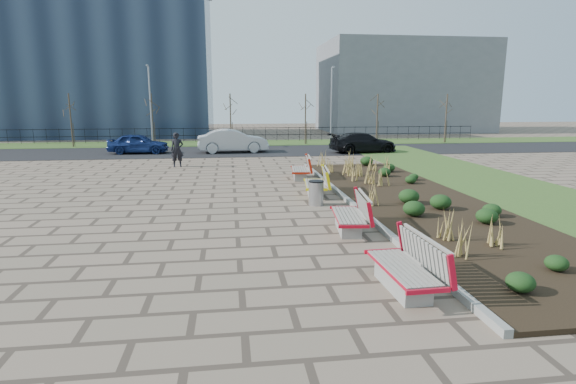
{
  "coord_description": "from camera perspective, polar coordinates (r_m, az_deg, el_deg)",
  "views": [
    {
      "loc": [
        -0.16,
        -9.67,
        3.51
      ],
      "look_at": [
        1.5,
        3.0,
        0.9
      ],
      "focal_mm": 28.0,
      "sensor_mm": 36.0,
      "label": 1
    }
  ],
  "objects": [
    {
      "name": "lamp_east",
      "position": [
        36.6,
        5.51,
        10.76
      ],
      "size": [
        0.24,
        0.6,
        6.0
      ],
      "primitive_type": null,
      "color": "gray",
      "rests_on": "grass_verge_far"
    },
    {
      "name": "bench_a",
      "position": [
        8.76,
        14.36,
        -8.93
      ],
      "size": [
        0.98,
        2.13,
        1.0
      ],
      "primitive_type": null,
      "rotation": [
        0.0,
        0.0,
        0.04
      ],
      "color": "red",
      "rests_on": "ground"
    },
    {
      "name": "pedestrian",
      "position": [
        24.8,
        -13.91,
        5.22
      ],
      "size": [
        0.73,
        0.54,
        1.85
      ],
      "primitive_type": "imported",
      "rotation": [
        0.0,
        0.0,
        0.15
      ],
      "color": "black",
      "rests_on": "ground"
    },
    {
      "name": "car_black",
      "position": [
        31.23,
        9.49,
        6.21
      ],
      "size": [
        4.82,
        2.45,
        1.34
      ],
      "primitive_type": "imported",
      "rotation": [
        0.0,
        0.0,
        1.7
      ],
      "color": "black",
      "rests_on": "road"
    },
    {
      "name": "planting_curb",
      "position": [
        15.61,
        7.88,
        -1.28
      ],
      "size": [
        0.16,
        18.0,
        0.15
      ],
      "primitive_type": "cube",
      "color": "gray",
      "rests_on": "ground"
    },
    {
      "name": "tree_b",
      "position": [
        36.67,
        -16.83,
        8.77
      ],
      "size": [
        1.4,
        1.4,
        4.0
      ],
      "primitive_type": null,
      "color": "#4C3D2D",
      "rests_on": "grass_verge_far"
    },
    {
      "name": "car_blue",
      "position": [
        31.82,
        -18.47,
        5.87
      ],
      "size": [
        3.98,
        1.74,
        1.33
      ],
      "primitive_type": "imported",
      "rotation": [
        0.0,
        0.0,
        1.53
      ],
      "color": "navy",
      "rests_on": "road"
    },
    {
      "name": "tree_a",
      "position": [
        38.09,
        -25.86,
        8.2
      ],
      "size": [
        1.4,
        1.4,
        4.0
      ],
      "primitive_type": null,
      "color": "#4C3D2D",
      "rests_on": "grass_verge_far"
    },
    {
      "name": "litter_bin",
      "position": [
        15.32,
        3.59,
        -0.15
      ],
      "size": [
        0.5,
        0.5,
        0.82
      ],
      "primitive_type": "cylinder",
      "color": "#B2B2B7",
      "rests_on": "ground"
    },
    {
      "name": "car_silver",
      "position": [
        31.12,
        -7.03,
        6.47
      ],
      "size": [
        4.86,
        2.02,
        1.56
      ],
      "primitive_type": "imported",
      "rotation": [
        0.0,
        0.0,
        1.65
      ],
      "color": "#A9ADB1",
      "rests_on": "road"
    },
    {
      "name": "bench_c",
      "position": [
        16.87,
        3.45,
        1.25
      ],
      "size": [
        1.16,
        2.2,
        1.0
      ],
      "primitive_type": null,
      "rotation": [
        0.0,
        0.0,
        -0.13
      ],
      "color": "yellow",
      "rests_on": "ground"
    },
    {
      "name": "railing_fence",
      "position": [
        39.28,
        -7.27,
        7.27
      ],
      "size": [
        44.0,
        0.1,
        1.2
      ],
      "primitive_type": null,
      "color": "black",
      "rests_on": "grass_verge_far"
    },
    {
      "name": "building_glass",
      "position": [
        54.41,
        -32.18,
        14.04
      ],
      "size": [
        40.0,
        14.0,
        15.0
      ],
      "primitive_type": "cube",
      "color": "#192338",
      "rests_on": "ground"
    },
    {
      "name": "grass_verge_far",
      "position": [
        37.83,
        -7.24,
        6.17
      ],
      "size": [
        80.0,
        5.0,
        0.04
      ],
      "primitive_type": "cube",
      "color": "#33511E",
      "rests_on": "ground"
    },
    {
      "name": "building_grey",
      "position": [
        55.48,
        14.2,
        12.75
      ],
      "size": [
        18.0,
        12.0,
        10.0
      ],
      "primitive_type": "cube",
      "color": "slate",
      "rests_on": "ground"
    },
    {
      "name": "tree_d",
      "position": [
        36.72,
        2.22,
        9.25
      ],
      "size": [
        1.4,
        1.4,
        4.0
      ],
      "primitive_type": null,
      "color": "#4C3D2D",
      "rests_on": "grass_verge_far"
    },
    {
      "name": "tree_c",
      "position": [
        36.2,
        -7.3,
        9.13
      ],
      "size": [
        1.4,
        1.4,
        4.0
      ],
      "primitive_type": null,
      "color": "#4C3D2D",
      "rests_on": "grass_verge_far"
    },
    {
      "name": "road",
      "position": [
        31.86,
        -7.16,
        5.15
      ],
      "size": [
        80.0,
        7.0,
        0.02
      ],
      "primitive_type": "cube",
      "color": "black",
      "rests_on": "ground"
    },
    {
      "name": "planting_bed",
      "position": [
        16.38,
        15.76,
        -1.09
      ],
      "size": [
        4.5,
        18.0,
        0.1
      ],
      "primitive_type": "cube",
      "color": "black",
      "rests_on": "ground"
    },
    {
      "name": "tree_e",
      "position": [
        38.19,
        11.25,
        9.13
      ],
      "size": [
        1.4,
        1.4,
        4.0
      ],
      "primitive_type": null,
      "color": "#4C3D2D",
      "rests_on": "grass_verge_far"
    },
    {
      "name": "grass_verge_near",
      "position": [
        18.76,
        29.22,
        -0.66
      ],
      "size": [
        5.0,
        38.0,
        0.04
      ],
      "primitive_type": "cube",
      "color": "#33511E",
      "rests_on": "ground"
    },
    {
      "name": "tree_f",
      "position": [
        40.5,
        19.42,
        8.82
      ],
      "size": [
        1.4,
        1.4,
        4.0
      ],
      "primitive_type": null,
      "color": "#4C3D2D",
      "rests_on": "grass_verge_far"
    },
    {
      "name": "lamp_west",
      "position": [
        36.15,
        -17.05,
        10.31
      ],
      "size": [
        0.24,
        0.6,
        6.0
      ],
      "primitive_type": null,
      "color": "gray",
      "rests_on": "grass_verge_far"
    },
    {
      "name": "bench_d",
      "position": [
        20.44,
        1.51,
        3.07
      ],
      "size": [
        1.12,
        2.18,
        1.0
      ],
      "primitive_type": null,
      "rotation": [
        0.0,
        0.0,
        -0.11
      ],
      "color": "#B31E0B",
      "rests_on": "ground"
    },
    {
      "name": "ground",
      "position": [
        10.29,
        -6.19,
        -8.48
      ],
      "size": [
        120.0,
        120.0,
        0.0
      ],
      "primitive_type": "plane",
      "color": "#7A6554",
      "rests_on": "ground"
    },
    {
      "name": "bench_b",
      "position": [
        12.31,
        7.65,
        -2.71
      ],
      "size": [
        1.14,
        2.19,
        1.0
      ],
      "primitive_type": null,
      "rotation": [
        0.0,
        0.0,
        -0.12
      ],
      "color": "red",
      "rests_on": "ground"
    }
  ]
}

